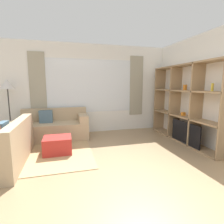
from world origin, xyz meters
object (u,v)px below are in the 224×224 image
at_px(couch_main, 55,127).
at_px(ottoman, 58,145).
at_px(couch_side, 4,147).
at_px(shelving_unit, 186,105).
at_px(floor_lamp, 7,87).

relative_size(couch_main, ottoman, 3.01).
bearing_deg(couch_main, couch_side, -120.45).
bearing_deg(shelving_unit, couch_side, -175.86).
bearing_deg(couch_main, shelving_unit, -18.54).
relative_size(ottoman, floor_lamp, 0.36).
bearing_deg(ottoman, couch_side, -162.72).
bearing_deg(shelving_unit, ottoman, -179.85).
bearing_deg(couch_side, ottoman, 107.28).
relative_size(couch_main, floor_lamp, 1.08).
distance_m(ottoman, floor_lamp, 2.18).
relative_size(shelving_unit, couch_side, 1.44).
height_order(shelving_unit, couch_main, shelving_unit).
xyz_separation_m(shelving_unit, couch_side, (-4.19, -0.30, -0.63)).
relative_size(couch_main, couch_side, 1.00).
height_order(couch_side, floor_lamp, floor_lamp).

